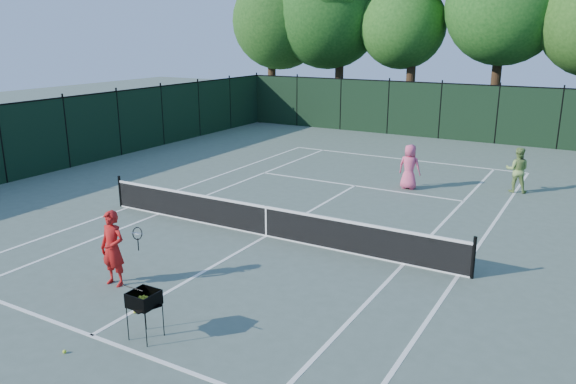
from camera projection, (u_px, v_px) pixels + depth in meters
The scene contains 18 objects.
ground at pixel (266, 236), 16.21m from camera, with size 90.00×90.00×0.00m, color #4E5F53.
sideline_doubles_left at pixel (128, 208), 18.84m from camera, with size 0.10×23.77×0.01m, color white.
sideline_doubles_right at pixel (458, 275), 13.57m from camera, with size 0.10×23.77×0.01m, color white.
sideline_singles_left at pixel (159, 214), 18.18m from camera, with size 0.10×23.77×0.01m, color white.
sideline_singles_right at pixel (404, 264), 14.23m from camera, with size 0.10×23.77×0.01m, color white.
baseline_far at pixel (402, 159), 26.11m from camera, with size 10.97×0.10×0.01m, color white.
service_line_near at pixel (91, 336), 10.87m from camera, with size 8.23×0.10×0.01m, color white.
service_line_far at pixel (355, 186), 21.54m from camera, with size 8.23×0.10×0.01m, color white.
center_service_line at pixel (266, 236), 16.21m from camera, with size 0.10×12.80×0.01m, color white.
tennis_net at pixel (266, 220), 16.08m from camera, with size 11.69×0.09×1.06m.
fence_far at pixel (440, 111), 30.80m from camera, with size 24.00×0.05×3.00m, color black.
fence_left at pixel (2, 145), 21.56m from camera, with size 0.05×36.00×3.00m, color black.
coach at pixel (113, 248), 12.86m from camera, with size 0.92×0.65×1.79m.
player_pink at pixel (409, 167), 20.91m from camera, with size 0.84×0.55×1.69m.
player_green at pixel (517, 170), 20.50m from camera, with size 0.90×0.75×1.67m.
ball_hopper at pixel (144, 299), 10.58m from camera, with size 0.65×0.65×0.97m.
loose_ball_near_cart at pixel (64, 352), 10.27m from camera, with size 0.07×0.07×0.07m, color #CEEE30.
loose_ball_midcourt at pixel (135, 312), 11.73m from camera, with size 0.07×0.07×0.07m, color #EEF431.
Camera 1 is at (8.16, -12.89, 5.65)m, focal length 35.00 mm.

